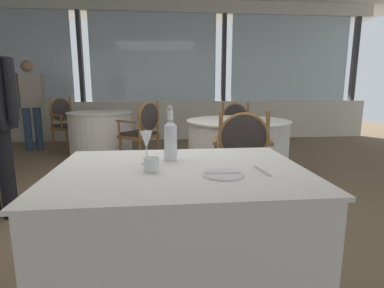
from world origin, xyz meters
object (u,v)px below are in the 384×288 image
object	(u,v)px
water_tumbler	(151,165)
side_plate	(223,174)
water_bottle	(170,139)
dining_chair_0_0	(143,128)
dining_chair_1_1	(242,155)
diner_person_1	(30,100)
dining_chair_0_1	(65,120)
dining_chair_1_0	(235,127)
wine_glass	(146,141)

from	to	relation	value
water_tumbler	side_plate	bearing A→B (deg)	-16.73
water_bottle	dining_chair_0_0	size ratio (longest dim) A/B	0.33
dining_chair_1_1	diner_person_1	world-z (taller)	diner_person_1
dining_chair_0_0	water_tumbler	bearing A→B (deg)	133.27
side_plate	dining_chair_1_1	distance (m)	1.35
side_plate	dining_chair_0_1	xyz separation A→B (m)	(-2.04, 4.35, -0.20)
dining_chair_0_1	dining_chair_1_0	size ratio (longest dim) A/B	1.07
side_plate	wine_glass	distance (m)	0.47
water_bottle	dining_chair_1_0	xyz separation A→B (m)	(1.14, 3.03, -0.35)
water_bottle	diner_person_1	size ratio (longest dim) A/B	0.20
side_plate	water_tumbler	distance (m)	0.36
side_plate	dining_chair_0_1	bearing A→B (deg)	115.10
water_bottle	dining_chair_0_0	bearing A→B (deg)	96.46
water_tumbler	diner_person_1	distance (m)	4.91
dining_chair_0_1	dining_chair_1_1	size ratio (longest dim) A/B	1.01
dining_chair_0_0	dining_chair_0_1	bearing A→B (deg)	0.00
side_plate	water_tumbler	bearing A→B (deg)	163.27
side_plate	dining_chair_0_1	world-z (taller)	dining_chair_0_1
water_tumbler	dining_chair_0_1	world-z (taller)	dining_chair_0_1
side_plate	water_tumbler	world-z (taller)	water_tumbler
wine_glass	water_tumbler	size ratio (longest dim) A/B	2.41
dining_chair_0_1	dining_chair_1_0	distance (m)	3.09
diner_person_1	dining_chair_0_0	bearing A→B (deg)	23.79
side_plate	dining_chair_1_0	size ratio (longest dim) A/B	0.22
dining_chair_1_0	diner_person_1	bearing A→B (deg)	-94.73
water_tumbler	dining_chair_1_0	distance (m)	3.50
side_plate	dining_chair_1_1	xyz separation A→B (m)	(0.44, 1.26, -0.20)
dining_chair_0_0	wine_glass	bearing A→B (deg)	132.92
water_bottle	diner_person_1	distance (m)	4.76
water_bottle	dining_chair_0_0	xyz separation A→B (m)	(-0.32, 2.80, -0.33)
wine_glass	dining_chair_1_1	bearing A→B (deg)	50.80
dining_chair_0_1	diner_person_1	xyz separation A→B (m)	(-0.61, 0.09, 0.35)
water_tumbler	dining_chair_0_1	xyz separation A→B (m)	(-1.69, 4.24, -0.23)
dining_chair_0_0	dining_chair_1_0	distance (m)	1.47
water_bottle	diner_person_1	xyz separation A→B (m)	(-2.41, 4.10, 0.03)
water_tumbler	dining_chair_1_1	bearing A→B (deg)	55.71
dining_chair_0_1	side_plate	bearing A→B (deg)	-25.62
water_bottle	dining_chair_0_1	distance (m)	4.40
diner_person_1	wine_glass	bearing A→B (deg)	-5.79
dining_chair_0_0	diner_person_1	xyz separation A→B (m)	(-2.09, 1.30, 0.36)
water_tumbler	dining_chair_0_0	xyz separation A→B (m)	(-0.21, 3.03, -0.23)
wine_glass	diner_person_1	xyz separation A→B (m)	(-2.27, 4.18, 0.03)
wine_glass	water_tumbler	world-z (taller)	wine_glass
dining_chair_0_1	dining_chair_1_1	xyz separation A→B (m)	(2.48, -3.08, -0.01)
water_bottle	dining_chair_1_1	size ratio (longest dim) A/B	0.33
dining_chair_1_1	water_bottle	bearing A→B (deg)	155.66
water_bottle	water_tumbler	bearing A→B (deg)	-114.55
water_tumbler	dining_chair_1_1	size ratio (longest dim) A/B	0.08
wine_glass	water_tumbler	bearing A→B (deg)	-79.53
dining_chair_0_1	water_bottle	bearing A→B (deg)	-26.61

